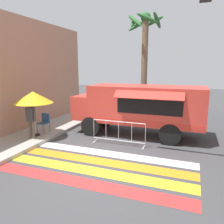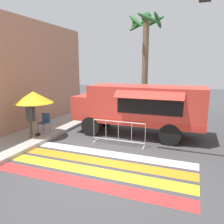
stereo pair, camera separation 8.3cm
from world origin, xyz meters
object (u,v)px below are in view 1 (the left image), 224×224
folding_chair (44,121)px  vendor_person (31,118)px  palm_tree (144,49)px  food_truck (136,105)px  patio_umbrella (33,97)px  barricade_front (119,133)px

folding_chair → vendor_person: 1.09m
palm_tree → food_truck: bearing=-82.4°
patio_umbrella → barricade_front: (3.89, 0.59, -1.42)m
vendor_person → barricade_front: (3.74, 1.00, -0.59)m
patio_umbrella → palm_tree: (3.74, 5.90, 2.46)m
patio_umbrella → barricade_front: patio_umbrella is taller
vendor_person → palm_tree: 7.98m
food_truck → barricade_front: bearing=-101.6°
food_truck → palm_tree: size_ratio=0.96×
food_truck → vendor_person: (-4.08, -2.67, -0.36)m
food_truck → palm_tree: bearing=97.6°
palm_tree → barricade_front: bearing=-88.4°
folding_chair → patio_umbrella: bearing=-94.6°
barricade_front → folding_chair: bearing=179.9°
vendor_person → palm_tree: bearing=65.2°
folding_chair → barricade_front: folding_chair is taller
folding_chair → palm_tree: 7.44m
barricade_front → vendor_person: bearing=-165.0°
food_truck → folding_chair: food_truck is taller
patio_umbrella → barricade_front: size_ratio=0.88×
folding_chair → palm_tree: palm_tree is taller
food_truck → vendor_person: size_ratio=3.72×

